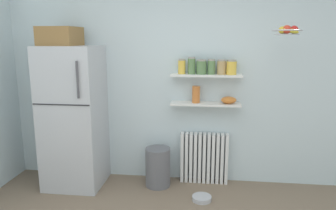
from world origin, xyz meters
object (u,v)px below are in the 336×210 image
(shelf_bowl, at_px, (229,100))
(hanging_fruit_basket, at_px, (288,31))
(storage_jar_3, at_px, (211,67))
(vase, at_px, (196,94))
(storage_jar_4, at_px, (221,67))
(radiator, at_px, (204,158))
(storage_jar_1, at_px, (192,66))
(trash_bin, at_px, (158,167))
(pet_food_bowl, at_px, (202,198))
(storage_jar_0, at_px, (182,66))
(storage_jar_2, at_px, (201,67))
(storage_jar_5, at_px, (231,67))
(refrigerator, at_px, (73,113))

(shelf_bowl, height_order, hanging_fruit_basket, hanging_fruit_basket)
(storage_jar_3, xyz_separation_m, vase, (-0.17, -0.00, -0.33))
(storage_jar_4, relative_size, vase, 0.87)
(radiator, relative_size, storage_jar_1, 3.18)
(shelf_bowl, distance_m, trash_bin, 1.18)
(shelf_bowl, relative_size, pet_food_bowl, 0.83)
(storage_jar_0, relative_size, storage_jar_3, 1.01)
(storage_jar_4, bearing_deg, storage_jar_2, 180.00)
(radiator, distance_m, shelf_bowl, 0.80)
(radiator, xyz_separation_m, storage_jar_5, (0.29, -0.03, 1.14))
(refrigerator, bearing_deg, vase, 7.98)
(shelf_bowl, bearing_deg, hanging_fruit_basket, -34.32)
(refrigerator, xyz_separation_m, storage_jar_5, (1.87, 0.21, 0.56))
(radiator, relative_size, vase, 3.16)
(storage_jar_0, xyz_separation_m, storage_jar_3, (0.35, 0.00, -0.00))
(storage_jar_1, xyz_separation_m, hanging_fruit_basket, (0.98, -0.36, 0.39))
(hanging_fruit_basket, bearing_deg, pet_food_bowl, -173.16)
(shelf_bowl, bearing_deg, refrigerator, -173.67)
(storage_jar_3, distance_m, hanging_fruit_basket, 0.92)
(storage_jar_0, bearing_deg, vase, 0.00)
(trash_bin, height_order, hanging_fruit_basket, hanging_fruit_basket)
(storage_jar_3, relative_size, trash_bin, 0.37)
(radiator, bearing_deg, storage_jar_2, -152.56)
(storage_jar_3, distance_m, storage_jar_5, 0.23)
(storage_jar_5, height_order, pet_food_bowl, storage_jar_5)
(radiator, bearing_deg, storage_jar_3, -27.44)
(storage_jar_1, xyz_separation_m, storage_jar_5, (0.46, 0.00, -0.01))
(vase, bearing_deg, pet_food_bowl, -77.73)
(radiator, bearing_deg, shelf_bowl, -6.29)
(storage_jar_5, bearing_deg, storage_jar_2, 180.00)
(storage_jar_5, bearing_deg, vase, 180.00)
(refrigerator, bearing_deg, radiator, 8.47)
(refrigerator, distance_m, shelf_bowl, 1.87)
(radiator, relative_size, storage_jar_2, 3.68)
(storage_jar_2, xyz_separation_m, storage_jar_4, (0.23, -0.00, 0.00))
(storage_jar_0, height_order, vase, storage_jar_0)
(storage_jar_1, relative_size, vase, 0.99)
(pet_food_bowl, height_order, hanging_fruit_basket, hanging_fruit_basket)
(storage_jar_5, bearing_deg, storage_jar_0, 180.00)
(vase, height_order, pet_food_bowl, vase)
(storage_jar_2, relative_size, pet_food_bowl, 0.79)
(storage_jar_0, xyz_separation_m, vase, (0.17, 0.00, -0.33))
(vase, distance_m, shelf_bowl, 0.39)
(storage_jar_0, height_order, storage_jar_2, storage_jar_0)
(refrigerator, relative_size, pet_food_bowl, 8.75)
(hanging_fruit_basket, bearing_deg, radiator, 153.96)
(vase, bearing_deg, radiator, 14.59)
(storage_jar_2, xyz_separation_m, hanging_fruit_basket, (0.86, -0.36, 0.41))
(refrigerator, height_order, pet_food_bowl, refrigerator)
(storage_jar_0, distance_m, storage_jar_4, 0.46)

